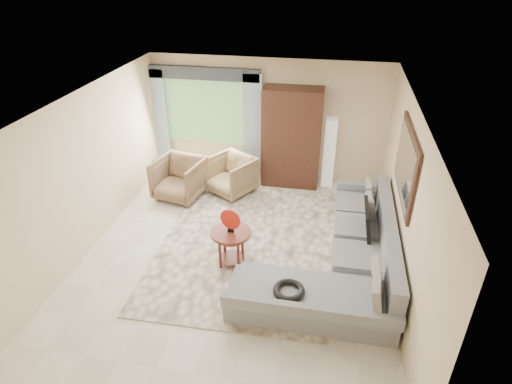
% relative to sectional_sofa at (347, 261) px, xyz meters
% --- Properties ---
extents(ground, '(6.00, 6.00, 0.00)m').
position_rel_sectional_sofa_xyz_m(ground, '(-1.78, 0.18, -0.28)').
color(ground, silver).
rests_on(ground, ground).
extents(area_rug, '(3.07, 4.05, 0.02)m').
position_rel_sectional_sofa_xyz_m(area_rug, '(-1.65, 0.53, -0.27)').
color(area_rug, '#F8E5C4').
rests_on(area_rug, ground).
extents(sectional_sofa, '(2.30, 3.46, 0.90)m').
position_rel_sectional_sofa_xyz_m(sectional_sofa, '(0.00, 0.00, 0.00)').
color(sectional_sofa, gray).
rests_on(sectional_sofa, ground).
extents(tv_screen, '(0.14, 0.74, 0.48)m').
position_rel_sectional_sofa_xyz_m(tv_screen, '(0.27, 0.56, 0.44)').
color(tv_screen, black).
rests_on(tv_screen, sectional_sofa).
extents(garden_hose, '(0.43, 0.43, 0.09)m').
position_rel_sectional_sofa_xyz_m(garden_hose, '(-0.78, -1.10, 0.26)').
color(garden_hose, black).
rests_on(garden_hose, sectional_sofa).
extents(coffee_table, '(0.64, 0.64, 0.64)m').
position_rel_sectional_sofa_xyz_m(coffee_table, '(-1.82, -0.06, 0.05)').
color(coffee_table, '#491913').
rests_on(coffee_table, ground).
extents(red_disc, '(0.34, 0.10, 0.34)m').
position_rel_sectional_sofa_xyz_m(red_disc, '(-1.82, -0.06, 0.58)').
color(red_disc, red).
rests_on(red_disc, coffee_table).
extents(armchair_left, '(1.06, 1.08, 0.84)m').
position_rel_sectional_sofa_xyz_m(armchair_left, '(-3.37, 1.86, 0.14)').
color(armchair_left, '#826047').
rests_on(armchair_left, ground).
extents(armchair_right, '(1.17, 1.17, 0.79)m').
position_rel_sectional_sofa_xyz_m(armchair_right, '(-2.39, 2.25, 0.11)').
color(armchair_right, '#A08457').
rests_on(armchair_right, ground).
extents(potted_plant, '(0.56, 0.53, 0.49)m').
position_rel_sectional_sofa_xyz_m(potted_plant, '(-4.22, 2.56, -0.04)').
color(potted_plant, '#999999').
rests_on(potted_plant, ground).
extents(armoire, '(1.20, 0.55, 2.10)m').
position_rel_sectional_sofa_xyz_m(armoire, '(-1.23, 2.90, 0.77)').
color(armoire, black).
rests_on(armoire, ground).
extents(floor_lamp, '(0.24, 0.24, 1.50)m').
position_rel_sectional_sofa_xyz_m(floor_lamp, '(-0.43, 2.96, 0.47)').
color(floor_lamp, silver).
rests_on(floor_lamp, ground).
extents(window, '(1.80, 0.04, 1.40)m').
position_rel_sectional_sofa_xyz_m(window, '(-3.13, 3.15, 1.12)').
color(window, '#669E59').
rests_on(window, wall_back).
extents(curtain_left, '(0.40, 0.08, 2.30)m').
position_rel_sectional_sofa_xyz_m(curtain_left, '(-4.18, 3.06, 0.87)').
color(curtain_left, '#9EB7CC').
rests_on(curtain_left, ground).
extents(curtain_right, '(0.40, 0.08, 2.30)m').
position_rel_sectional_sofa_xyz_m(curtain_right, '(-2.08, 3.06, 0.87)').
color(curtain_right, '#9EB7CC').
rests_on(curtain_right, ground).
extents(valance, '(2.40, 0.12, 0.26)m').
position_rel_sectional_sofa_xyz_m(valance, '(-3.13, 3.08, 1.97)').
color(valance, '#1E232D').
rests_on(valance, wall_back).
extents(wall_mirror, '(0.05, 1.70, 1.05)m').
position_rel_sectional_sofa_xyz_m(wall_mirror, '(0.68, 0.53, 1.47)').
color(wall_mirror, black).
rests_on(wall_mirror, wall_right).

